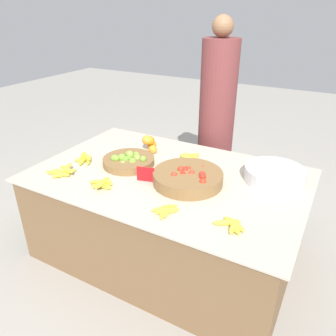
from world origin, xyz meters
name	(u,v)px	position (x,y,z in m)	size (l,w,h in m)	color
ground_plane	(168,250)	(0.00, 0.00, 0.00)	(12.00, 12.00, 0.00)	#A39E93
market_table	(168,214)	(0.00, 0.00, 0.32)	(1.81, 1.17, 0.65)	brown
lime_bowl	(129,161)	(-0.32, 0.00, 0.68)	(0.37, 0.37, 0.09)	olive
tomato_basket	(188,177)	(0.17, -0.04, 0.69)	(0.45, 0.45, 0.11)	olive
orange_pile	(150,143)	(-0.32, 0.29, 0.71)	(0.13, 0.14, 0.13)	orange
metal_bowl	(275,174)	(0.64, 0.26, 0.69)	(0.38, 0.38, 0.09)	silver
price_sign	(146,174)	(-0.08, -0.15, 0.70)	(0.12, 0.04, 0.10)	red
banana_bunch_front_center	(232,224)	(0.57, -0.35, 0.66)	(0.18, 0.14, 0.04)	yellow
banana_bunch_middle_right	(102,184)	(-0.28, -0.35, 0.67)	(0.16, 0.15, 0.06)	yellow
banana_bunch_middle_left	(63,172)	(-0.62, -0.35, 0.67)	(0.21, 0.18, 0.06)	yellow
banana_bunch_front_left	(85,158)	(-0.63, -0.11, 0.67)	(0.15, 0.18, 0.06)	yellow
banana_bunch_back_center	(190,157)	(0.03, 0.29, 0.67)	(0.20, 0.15, 0.05)	yellow
banana_bunch_front_right	(166,210)	(0.21, -0.40, 0.66)	(0.15, 0.17, 0.03)	yellow
vendor_person	(216,124)	(0.00, 0.86, 0.75)	(0.31, 0.31, 1.61)	brown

